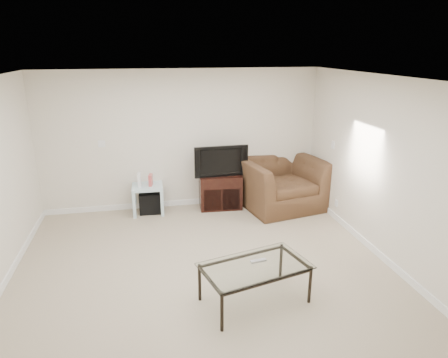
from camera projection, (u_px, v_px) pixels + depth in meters
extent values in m
plane|color=tan|center=(205.00, 274.00, 5.25)|extent=(5.00, 5.00, 0.00)
plane|color=white|center=(202.00, 79.00, 4.46)|extent=(5.00, 5.00, 0.00)
cube|color=silver|center=(182.00, 140.00, 7.18)|extent=(5.00, 0.02, 2.50)
cube|color=silver|center=(388.00, 172.00, 5.33)|extent=(0.02, 5.00, 2.50)
cube|color=white|center=(102.00, 144.00, 6.90)|extent=(0.12, 0.02, 0.12)
cube|color=white|center=(333.00, 145.00, 6.82)|extent=(0.02, 0.09, 0.13)
cube|color=white|center=(336.00, 203.00, 6.84)|extent=(0.02, 0.08, 0.12)
cube|color=black|center=(220.00, 180.00, 7.29)|extent=(0.47, 0.34, 0.06)
imported|color=black|center=(220.00, 160.00, 7.17)|extent=(0.91, 0.20, 0.56)
cube|color=black|center=(150.00, 202.00, 7.21)|extent=(0.39, 0.39, 0.38)
cube|color=white|center=(139.00, 180.00, 7.00)|extent=(0.07, 0.17, 0.23)
cube|color=#CC4C4C|center=(151.00, 180.00, 7.04)|extent=(0.08, 0.16, 0.20)
imported|color=#4C3C21|center=(281.00, 175.00, 7.30)|extent=(1.55, 1.16, 1.22)
cube|color=#B2B2B7|center=(258.00, 261.00, 4.62)|extent=(0.20, 0.08, 0.02)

